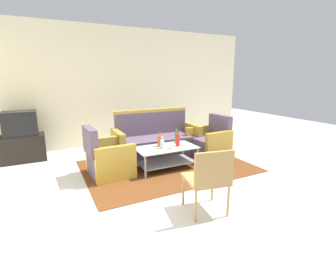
# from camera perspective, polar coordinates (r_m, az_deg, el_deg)

# --- Properties ---
(ground_plane) EXTENTS (14.00, 14.00, 0.00)m
(ground_plane) POSITION_cam_1_polar(r_m,az_deg,el_deg) (4.00, 6.85, -11.44)
(ground_plane) COLOR white
(wall_back) EXTENTS (6.52, 0.12, 2.80)m
(wall_back) POSITION_cam_1_polar(r_m,az_deg,el_deg) (6.41, -8.49, 10.69)
(wall_back) COLOR beige
(wall_back) RESTS_ON ground
(rug) EXTENTS (2.99, 2.13, 0.01)m
(rug) POSITION_cam_1_polar(r_m,az_deg,el_deg) (4.72, -0.23, -7.36)
(rug) COLOR brown
(rug) RESTS_ON ground
(couch) EXTENTS (1.81, 0.77, 0.96)m
(couch) POSITION_cam_1_polar(r_m,az_deg,el_deg) (5.24, -2.61, -1.72)
(couch) COLOR #5B4C60
(couch) RESTS_ON rug
(armchair_left) EXTENTS (0.73, 0.79, 0.85)m
(armchair_left) POSITION_cam_1_polar(r_m,az_deg,el_deg) (4.35, -13.61, -5.63)
(armchair_left) COLOR #5B4C60
(armchair_left) RESTS_ON rug
(armchair_right) EXTENTS (0.75, 0.81, 0.85)m
(armchair_right) POSITION_cam_1_polar(r_m,az_deg,el_deg) (5.31, 9.52, -2.02)
(armchair_right) COLOR #5B4C60
(armchair_right) RESTS_ON rug
(coffee_table) EXTENTS (1.10, 0.60, 0.40)m
(coffee_table) POSITION_cam_1_polar(r_m,az_deg,el_deg) (4.52, -0.45, -4.73)
(coffee_table) COLOR silver
(coffee_table) RESTS_ON rug
(bottle_clear) EXTENTS (0.07, 0.07, 0.22)m
(bottle_clear) POSITION_cam_1_polar(r_m,az_deg,el_deg) (4.39, -1.34, -2.26)
(bottle_clear) COLOR silver
(bottle_clear) RESTS_ON coffee_table
(bottle_orange) EXTENTS (0.08, 0.08, 0.26)m
(bottle_orange) POSITION_cam_1_polar(r_m,az_deg,el_deg) (4.52, -1.92, -1.64)
(bottle_orange) COLOR #D85919
(bottle_orange) RESTS_ON coffee_table
(bottle_red) EXTENTS (0.07, 0.07, 0.29)m
(bottle_red) POSITION_cam_1_polar(r_m,az_deg,el_deg) (4.53, 2.27, -1.41)
(bottle_red) COLOR red
(bottle_red) RESTS_ON coffee_table
(bottle_green) EXTENTS (0.07, 0.07, 0.29)m
(bottle_green) POSITION_cam_1_polar(r_m,az_deg,el_deg) (4.74, 1.94, -0.78)
(bottle_green) COLOR #2D8C38
(bottle_green) RESTS_ON coffee_table
(cup) EXTENTS (0.08, 0.08, 0.10)m
(cup) POSITION_cam_1_polar(r_m,az_deg,el_deg) (4.37, 0.68, -2.79)
(cup) COLOR silver
(cup) RESTS_ON coffee_table
(tv_stand) EXTENTS (0.80, 0.50, 0.52)m
(tv_stand) POSITION_cam_1_polar(r_m,az_deg,el_deg) (5.74, -30.23, -2.80)
(tv_stand) COLOR black
(tv_stand) RESTS_ON ground
(television) EXTENTS (0.60, 0.45, 0.48)m
(television) POSITION_cam_1_polar(r_m,az_deg,el_deg) (5.64, -30.82, 2.11)
(television) COLOR black
(television) RESTS_ON tv_stand
(wicker_chair) EXTENTS (0.56, 0.56, 0.84)m
(wicker_chair) POSITION_cam_1_polar(r_m,az_deg,el_deg) (3.04, 9.34, -9.57)
(wicker_chair) COLOR #AD844C
(wicker_chair) RESTS_ON ground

